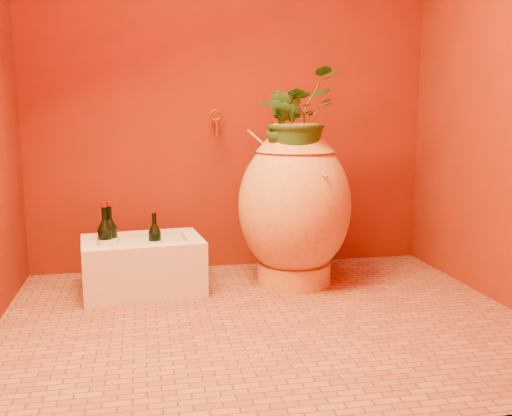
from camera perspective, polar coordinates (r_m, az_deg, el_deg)
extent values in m
plane|color=#985331|center=(2.79, 0.89, -11.12)|extent=(2.50, 2.50, 0.00)
cube|color=#611F05|center=(3.59, -2.50, 13.87)|extent=(2.50, 0.02, 2.50)
cylinder|color=gold|center=(3.34, 3.79, -6.47)|extent=(0.53, 0.53, 0.12)
ellipsoid|color=gold|center=(3.25, 3.87, 0.19)|extent=(0.80, 0.80, 0.80)
cone|color=gold|center=(3.21, 3.95, 6.75)|extent=(0.55, 0.55, 0.12)
torus|color=gold|center=(3.21, 3.96, 8.01)|extent=(0.34, 0.34, 0.05)
cylinder|color=olive|center=(3.15, 2.75, 4.64)|extent=(0.37, 0.28, 0.35)
cylinder|color=olive|center=(3.09, 4.16, 5.19)|extent=(0.24, 0.35, 0.21)
cylinder|color=olive|center=(3.16, 6.07, 5.58)|extent=(0.13, 0.33, 0.23)
cube|color=beige|center=(3.22, -11.23, -5.87)|extent=(0.68, 0.50, 0.27)
cube|color=beige|center=(3.36, -11.33, -2.60)|extent=(0.65, 0.15, 0.03)
cube|color=beige|center=(3.01, -11.32, -4.02)|extent=(0.65, 0.15, 0.03)
cube|color=beige|center=(3.20, -16.34, -3.43)|extent=(0.11, 0.28, 0.03)
cube|color=beige|center=(3.20, -6.30, -3.10)|extent=(0.11, 0.28, 0.03)
cylinder|color=black|center=(3.20, -10.06, -3.83)|extent=(0.07, 0.07, 0.17)
cone|color=black|center=(3.18, -10.12, -1.98)|extent=(0.07, 0.07, 0.05)
cylinder|color=black|center=(3.17, -10.15, -1.01)|extent=(0.02, 0.02, 0.06)
cylinder|color=maroon|center=(3.16, -10.17, -0.27)|extent=(0.03, 0.03, 0.02)
cylinder|color=silver|center=(3.20, -10.06, -3.83)|extent=(0.07, 0.07, 0.07)
cylinder|color=black|center=(3.21, -14.80, -3.73)|extent=(0.08, 0.08, 0.19)
cone|color=black|center=(3.19, -14.90, -1.62)|extent=(0.08, 0.08, 0.05)
cylinder|color=black|center=(3.18, -14.95, -0.51)|extent=(0.03, 0.03, 0.07)
cylinder|color=maroon|center=(3.17, -14.99, 0.33)|extent=(0.03, 0.03, 0.03)
cylinder|color=silver|center=(3.21, -14.80, -3.73)|extent=(0.08, 0.08, 0.08)
cylinder|color=black|center=(3.25, -14.34, -3.59)|extent=(0.08, 0.08, 0.19)
cone|color=black|center=(3.22, -14.43, -1.51)|extent=(0.08, 0.08, 0.05)
cylinder|color=black|center=(3.21, -14.48, -0.42)|extent=(0.03, 0.03, 0.07)
cylinder|color=maroon|center=(3.20, -14.51, 0.41)|extent=(0.03, 0.03, 0.03)
cylinder|color=silver|center=(3.25, -14.34, -3.59)|extent=(0.08, 0.08, 0.08)
cylinder|color=#9B5F23|center=(3.50, -4.09, 8.46)|extent=(0.02, 0.14, 0.02)
cylinder|color=#9B5F23|center=(3.44, -3.94, 7.78)|extent=(0.02, 0.02, 0.08)
torus|color=#9B5F23|center=(3.50, -4.10, 9.26)|extent=(0.07, 0.01, 0.07)
cylinder|color=#9B5F23|center=(3.50, -4.10, 8.86)|extent=(0.01, 0.01, 0.05)
imported|color=#21491A|center=(3.18, 4.08, 9.09)|extent=(0.62, 0.62, 0.52)
imported|color=#21491A|center=(3.12, 2.84, 8.07)|extent=(0.26, 0.27, 0.39)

